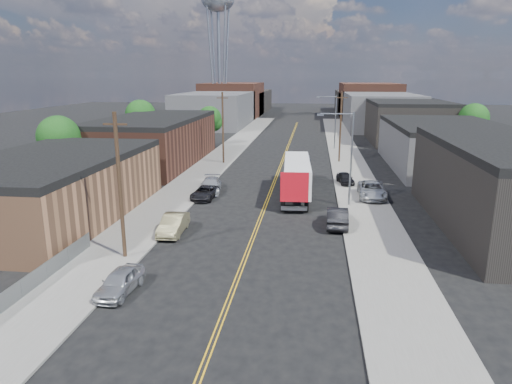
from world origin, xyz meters
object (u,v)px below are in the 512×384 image
(semi_truck, at_px, (297,174))
(car_right_oncoming, at_px, (337,217))
(car_left_c, at_px, (205,193))
(car_left_d, at_px, (211,185))
(water_tower, at_px, (218,4))
(car_left_b, at_px, (173,224))
(car_right_lot_c, at_px, (345,178))
(car_left_a, at_px, (120,282))
(car_right_lot_a, at_px, (372,190))

(semi_truck, distance_m, car_right_oncoming, 10.99)
(car_left_c, relative_size, car_left_d, 0.89)
(water_tower, relative_size, car_left_c, 8.04)
(car_left_b, relative_size, car_left_c, 1.02)
(car_right_oncoming, distance_m, car_right_lot_c, 15.24)
(semi_truck, relative_size, car_left_a, 3.62)
(semi_truck, bearing_deg, car_right_lot_c, 39.82)
(car_right_oncoming, height_order, car_right_lot_c, car_right_oncoming)
(semi_truck, bearing_deg, car_right_oncoming, -72.91)
(car_left_c, distance_m, car_left_d, 2.76)
(semi_truck, distance_m, car_left_c, 9.90)
(water_tower, xyz_separation_m, semi_truck, (24.88, -80.91, -28.45))
(water_tower, relative_size, semi_truck, 2.48)
(car_left_a, relative_size, car_right_oncoming, 0.83)
(car_left_b, bearing_deg, car_left_d, 87.79)
(car_left_b, height_order, car_right_oncoming, car_right_oncoming)
(car_left_a, bearing_deg, water_tower, 102.43)
(semi_truck, bearing_deg, car_left_b, -126.90)
(car_right_oncoming, xyz_separation_m, car_right_lot_a, (3.90, 9.16, 0.14))
(car_left_b, height_order, car_left_d, car_left_b)
(water_tower, distance_m, car_left_c, 90.55)
(car_right_oncoming, bearing_deg, car_left_d, -35.86)
(semi_truck, distance_m, car_right_lot_c, 7.38)
(car_right_lot_c, bearing_deg, car_left_c, -162.19)
(semi_truck, height_order, car_left_d, semi_truck)
(semi_truck, xyz_separation_m, car_left_b, (-9.28, -13.74, -1.43))
(water_tower, bearing_deg, car_right_lot_c, -68.33)
(car_left_b, bearing_deg, car_left_c, 87.79)
(car_left_b, bearing_deg, semi_truck, 53.76)
(car_right_lot_a, bearing_deg, semi_truck, 173.65)
(car_left_b, relative_size, car_right_lot_c, 1.25)
(car_left_b, relative_size, car_left_d, 0.91)
(car_left_c, bearing_deg, car_right_oncoming, -25.23)
(water_tower, xyz_separation_m, car_left_a, (15.60, -104.96, -29.95))
(car_left_c, height_order, car_right_oncoming, car_right_oncoming)
(car_left_c, relative_size, car_right_lot_c, 1.23)
(car_left_b, bearing_deg, car_right_oncoming, 12.83)
(water_tower, xyz_separation_m, car_right_lot_c, (30.20, -76.00, -29.86))
(car_left_b, height_order, car_right_lot_c, car_left_b)
(car_left_a, relative_size, car_right_lot_a, 0.71)
(car_right_oncoming, bearing_deg, car_right_lot_c, -94.57)
(car_right_oncoming, relative_size, car_right_lot_c, 1.33)
(car_left_a, height_order, car_left_c, car_left_a)
(semi_truck, xyz_separation_m, car_left_c, (-9.28, -3.09, -1.56))
(semi_truck, distance_m, car_left_a, 25.82)
(car_left_c, xyz_separation_m, car_right_oncoming, (13.00, -7.16, 0.18))
(car_right_lot_a, height_order, car_right_lot_c, car_right_lot_a)
(water_tower, relative_size, car_right_lot_c, 9.90)
(car_left_a, relative_size, car_left_c, 0.89)
(water_tower, xyz_separation_m, car_left_c, (15.60, -84.00, -30.01))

